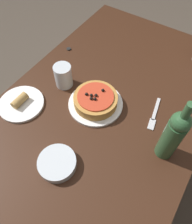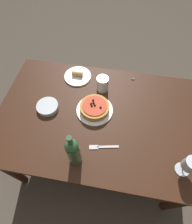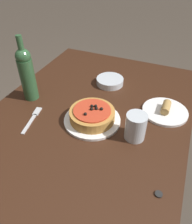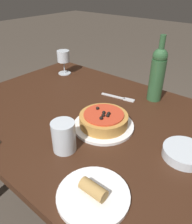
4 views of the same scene
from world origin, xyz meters
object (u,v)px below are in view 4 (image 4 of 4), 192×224
at_px(water_cup, 64,136).
at_px(side_plate, 93,194).
at_px(pizza, 104,119).
at_px(dining_table, 101,136).
at_px(wine_glass, 63,58).
at_px(dinner_plate, 103,126).
at_px(side_bowl, 185,152).
at_px(wine_bottle, 157,73).
at_px(fork, 120,98).

height_order(water_cup, side_plate, water_cup).
bearing_deg(side_plate, pizza, 123.07).
distance_m(dining_table, wine_glass, 0.60).
bearing_deg(dinner_plate, side_plate, -56.93).
height_order(dinner_plate, side_bowl, side_bowl).
bearing_deg(wine_bottle, fork, -142.60).
xyz_separation_m(water_cup, fork, (-0.06, 0.44, -0.05)).
xyz_separation_m(dinner_plate, side_bowl, (0.31, 0.04, 0.01)).
distance_m(dining_table, water_cup, 0.27).
bearing_deg(pizza, dinner_plate, 126.32).
bearing_deg(dining_table, fork, 101.83).
bearing_deg(wine_glass, side_bowl, -16.97).
height_order(wine_bottle, water_cup, wine_bottle).
xyz_separation_m(wine_bottle, side_bowl, (0.27, -0.31, -0.12)).
xyz_separation_m(dinner_plate, side_plate, (0.18, -0.28, 0.00)).
bearing_deg(wine_bottle, side_bowl, -48.96).
distance_m(dinner_plate, wine_glass, 0.63).
xyz_separation_m(dinner_plate, wine_glass, (-0.54, 0.30, 0.10)).
xyz_separation_m(dining_table, water_cup, (0.02, -0.23, 0.14)).
bearing_deg(side_plate, dining_table, 125.32).
xyz_separation_m(dinner_plate, water_cup, (-0.02, -0.19, 0.05)).
height_order(wine_bottle, side_bowl, wine_bottle).
bearing_deg(water_cup, fork, 98.16).
xyz_separation_m(pizza, side_plate, (0.18, -0.28, -0.03)).
bearing_deg(side_plate, wine_glass, 141.39).
bearing_deg(fork, pizza, -82.28).
xyz_separation_m(dining_table, pizza, (0.04, -0.03, 0.12)).
distance_m(side_bowl, fork, 0.45).
bearing_deg(dining_table, dinner_plate, -40.59).
bearing_deg(side_plate, side_bowl, 67.41).
xyz_separation_m(water_cup, side_plate, (0.20, -0.09, -0.05)).
relative_size(wine_glass, water_cup, 1.30).
distance_m(wine_bottle, fork, 0.21).
xyz_separation_m(pizza, wine_glass, (-0.54, 0.30, 0.07)).
relative_size(dining_table, fork, 7.59).
relative_size(side_bowl, side_plate, 0.71).
distance_m(pizza, side_plate, 0.34).
relative_size(dining_table, wine_bottle, 4.44).
relative_size(pizza, wine_bottle, 0.62).
distance_m(wine_glass, wine_bottle, 0.59).
bearing_deg(side_plate, fork, 116.91).
relative_size(wine_bottle, fork, 1.71).
bearing_deg(wine_glass, dining_table, -27.79).
bearing_deg(side_bowl, side_plate, -112.59).
relative_size(wine_glass, side_plate, 0.71).
bearing_deg(wine_glass, side_plate, -38.61).
relative_size(side_bowl, fork, 0.80).
relative_size(water_cup, side_bowl, 0.77).
bearing_deg(side_bowl, dining_table, -179.48).
bearing_deg(side_bowl, fork, 152.43).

